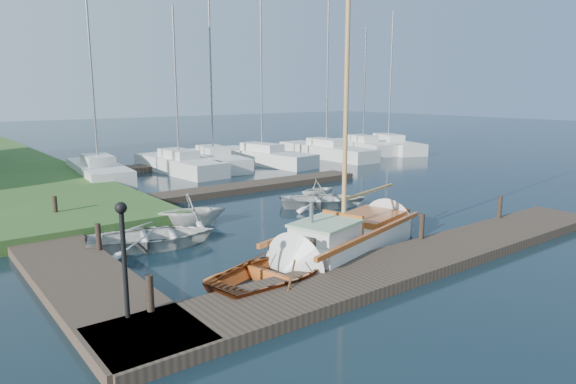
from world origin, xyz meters
TOP-DOWN VIEW (x-y plane):
  - ground at (0.00, 0.00)m, footprint 160.00×160.00m
  - near_dock at (0.00, -6.00)m, footprint 18.00×2.20m
  - left_dock at (-8.00, 2.00)m, footprint 2.20×18.00m
  - far_dock at (2.00, 6.50)m, footprint 14.00×1.60m
  - pontoon at (10.00, 16.00)m, footprint 30.00×1.60m
  - mooring_post_0 at (-7.50, -5.00)m, footprint 0.16×0.16m
  - mooring_post_1 at (-3.00, -5.00)m, footprint 0.16×0.16m
  - mooring_post_2 at (1.50, -5.00)m, footprint 0.16×0.16m
  - mooring_post_3 at (6.00, -5.00)m, footprint 0.16×0.16m
  - mooring_post_4 at (-7.00, 0.00)m, footprint 0.16×0.16m
  - mooring_post_5 at (-7.00, 5.00)m, footprint 0.16×0.16m
  - lamp_post at (-8.00, -5.00)m, footprint 0.24×0.24m
  - sailboat at (-0.50, -3.80)m, footprint 7.41×3.78m
  - dinghy at (-3.89, -4.70)m, footprint 4.53×3.61m
  - tender_a at (-5.23, 0.30)m, footprint 4.67×3.92m
  - tender_b at (-2.99, 1.91)m, footprint 2.98×2.75m
  - tender_c at (2.95, 1.35)m, footprint 4.56×4.22m
  - tender_d at (3.94, 2.84)m, footprint 1.92×1.67m
  - marina_boat_0 at (-2.60, 14.02)m, footprint 2.94×7.71m
  - marina_boat_1 at (2.21, 13.87)m, footprint 2.70×7.98m
  - marina_boat_2 at (4.84, 14.32)m, footprint 3.15×7.72m
  - marina_boat_3 at (8.37, 13.87)m, footprint 3.53×8.69m
  - marina_boat_5 at (14.14, 13.75)m, footprint 2.32×8.98m
  - marina_boat_6 at (18.62, 14.35)m, footprint 3.50×7.13m
  - marina_boat_7 at (21.06, 13.81)m, footprint 4.79×8.59m

SIDE VIEW (x-z plane):
  - ground at x=0.00m, z-range 0.00..0.00m
  - near_dock at x=0.00m, z-range 0.00..0.30m
  - left_dock at x=-8.00m, z-range 0.00..0.30m
  - far_dock at x=2.00m, z-range 0.00..0.30m
  - pontoon at x=10.00m, z-range 0.00..0.30m
  - sailboat at x=-0.50m, z-range -4.57..5.26m
  - tender_c at x=2.95m, z-range 0.00..0.77m
  - tender_a at x=-5.23m, z-range 0.00..0.83m
  - dinghy at x=-3.89m, z-range 0.00..0.84m
  - tender_d at x=3.94m, z-range 0.00..0.99m
  - marina_boat_1 at x=2.21m, z-range -4.32..5.45m
  - marina_boat_6 at x=18.62m, z-range -4.32..5.45m
  - marina_boat_5 at x=14.14m, z-range -5.09..6.23m
  - marina_boat_7 at x=21.06m, z-range -5.01..6.16m
  - marina_boat_0 at x=-2.60m, z-range -4.79..5.93m
  - marina_boat_3 at x=8.37m, z-range -5.78..6.94m
  - marina_boat_2 at x=4.84m, z-range -5.44..6.60m
  - tender_b at x=-2.99m, z-range 0.00..1.31m
  - mooring_post_0 at x=-7.50m, z-range 0.30..1.10m
  - mooring_post_1 at x=-3.00m, z-range 0.30..1.10m
  - mooring_post_2 at x=1.50m, z-range 0.30..1.10m
  - mooring_post_3 at x=6.00m, z-range 0.30..1.10m
  - mooring_post_4 at x=-7.00m, z-range 0.30..1.10m
  - mooring_post_5 at x=-7.00m, z-range 0.30..1.10m
  - lamp_post at x=-8.00m, z-range 0.65..3.09m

